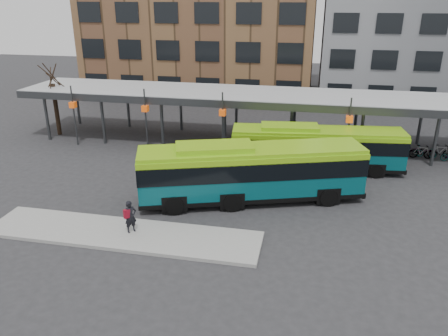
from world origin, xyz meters
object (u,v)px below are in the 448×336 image
at_px(bus_front, 250,171).
at_px(pedestrian, 130,216).
at_px(bus_rear, 316,147).
at_px(tree, 56,107).

height_order(bus_front, pedestrian, bus_front).
bearing_deg(bus_rear, pedestrian, -136.14).
xyz_separation_m(tree, bus_rear, (21.87, -3.94, -0.78)).
height_order(bus_front, bus_rear, bus_front).
relative_size(bus_rear, pedestrian, 6.97).
bearing_deg(tree, bus_rear, -10.20).
distance_m(bus_rear, pedestrian, 14.12).
bearing_deg(bus_front, pedestrian, -154.05).
relative_size(tree, bus_front, 0.43).
bearing_deg(tree, bus_front, -27.96).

